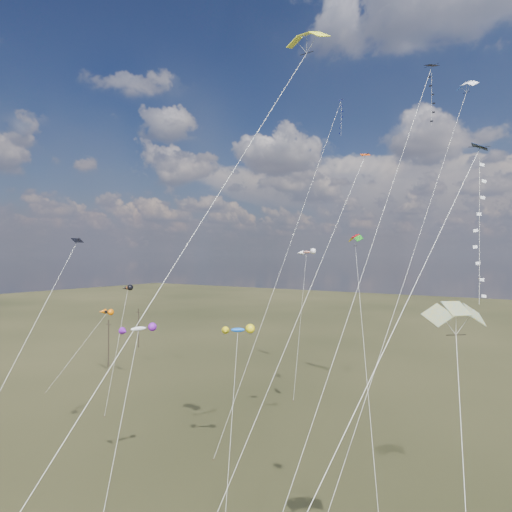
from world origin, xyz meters
The scene contains 16 objects.
utility_pole_near centered at (-38.00, 30.00, 4.09)m, with size 1.40×0.20×8.00m.
utility_pole_far centered at (-46.00, 44.00, 4.09)m, with size 1.40×0.20×8.00m.
diamond_black_high centered at (16.06, 20.48, 31.46)m, with size 4.07×26.86×36.58m.
diamond_navy_tall centered at (1.17, 34.94, 34.69)m, with size 2.74×25.56×40.38m.
diamond_black_mid centered at (-6.76, -1.71, 14.28)m, with size 4.35×15.01×20.54m.
diamond_navy_right centered at (22.50, 1.21, 19.69)m, with size 7.02×19.91×24.30m.
diamond_orange_center centered at (11.38, 8.98, 18.27)m, with size 3.58×20.90×27.70m.
parafoil_yellow centered at (12.23, 5.21, 33.32)m, with size 3.45×28.07×34.15m.
parafoil_blue_white centered at (17.82, 31.26, 37.02)m, with size 5.40×30.88×37.94m.
parafoil_striped centered at (21.87, 1.61, 16.59)m, with size 4.78×15.10×17.35m.
parafoil_tricolor centered at (8.67, 23.33, 20.91)m, with size 8.13×14.51×21.58m.
novelty_black_orange centered at (-31.67, 24.52, 10.36)m, with size 3.33×10.03×10.89m.
novelty_orange_black centered at (-25.38, 23.23, 14.33)m, with size 8.25×10.53×14.88m.
novelty_white_purple centered at (-1.83, 3.80, 13.20)m, with size 6.69×10.53×13.63m.
novelty_redwhite_stripe centered at (-7.76, 44.69, 19.50)m, with size 6.96×14.95×20.10m.
novelty_blue_yellow centered at (2.34, 11.49, 12.44)m, with size 5.37×8.47×12.98m.
Camera 1 is at (25.69, -21.21, 19.14)m, focal length 32.00 mm.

